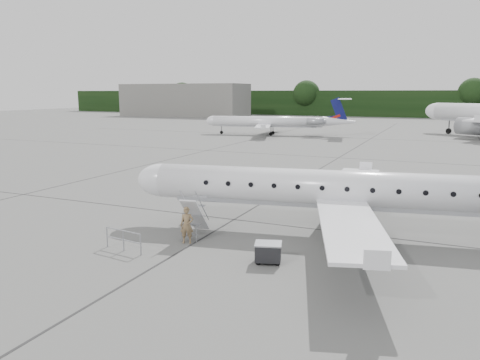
% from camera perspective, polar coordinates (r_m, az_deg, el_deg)
% --- Properties ---
extents(ground, '(320.00, 320.00, 0.00)m').
position_cam_1_polar(ground, '(22.70, 5.21, -8.40)').
color(ground, '#5C5C5A').
rests_on(ground, ground).
extents(treeline, '(260.00, 4.00, 8.00)m').
position_cam_1_polar(treeline, '(150.57, 21.46, 8.62)').
color(treeline, black).
rests_on(treeline, ground).
extents(terminal_building, '(40.00, 14.00, 10.00)m').
position_cam_1_polar(terminal_building, '(151.31, -6.80, 9.65)').
color(terminal_building, slate).
rests_on(terminal_building, ground).
extents(main_regional_jet, '(29.50, 23.45, 6.82)m').
position_cam_1_polar(main_regional_jet, '(24.67, 13.36, 1.06)').
color(main_regional_jet, silver).
rests_on(main_regional_jet, ground).
extents(airstair, '(1.21, 2.26, 2.14)m').
position_cam_1_polar(airstair, '(24.46, -5.51, -4.39)').
color(airstair, silver).
rests_on(airstair, ground).
extents(passenger, '(0.78, 0.65, 1.84)m').
position_cam_1_polar(passenger, '(23.39, -6.49, -5.49)').
color(passenger, olive).
rests_on(passenger, ground).
extents(safety_railing, '(2.19, 0.38, 1.00)m').
position_cam_1_polar(safety_railing, '(22.89, -14.02, -7.21)').
color(safety_railing, '#919499').
rests_on(safety_railing, ground).
extents(baggage_cart, '(1.33, 1.19, 0.97)m').
position_cam_1_polar(baggage_cart, '(20.79, 3.45, -8.78)').
color(baggage_cart, black).
rests_on(baggage_cart, ground).
extents(bg_regional_left, '(27.71, 22.23, 6.49)m').
position_cam_1_polar(bg_regional_left, '(82.93, 3.32, 7.75)').
color(bg_regional_left, silver).
rests_on(bg_regional_left, ground).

